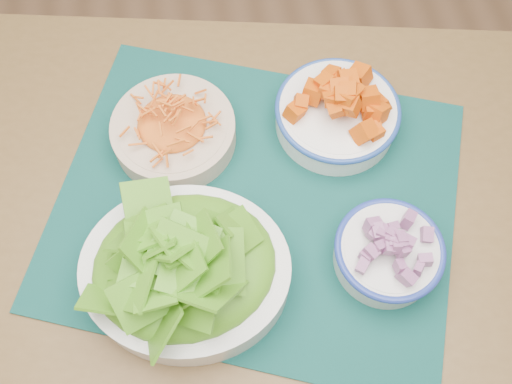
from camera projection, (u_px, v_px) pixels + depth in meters
ground at (343, 314)px, 1.56m from camera, size 4.00×4.00×0.00m
table at (229, 248)px, 0.95m from camera, size 1.33×1.02×0.75m
placemat at (256, 201)px, 0.88m from camera, size 0.74×0.68×0.00m
carrot_bowl at (173, 128)px, 0.89m from camera, size 0.24×0.24×0.07m
squash_bowl at (338, 110)px, 0.90m from camera, size 0.23×0.23×0.09m
lettuce_bowl at (184, 266)px, 0.76m from camera, size 0.33×0.29×0.13m
onion_bowl at (389, 251)px, 0.80m from camera, size 0.18×0.18×0.08m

